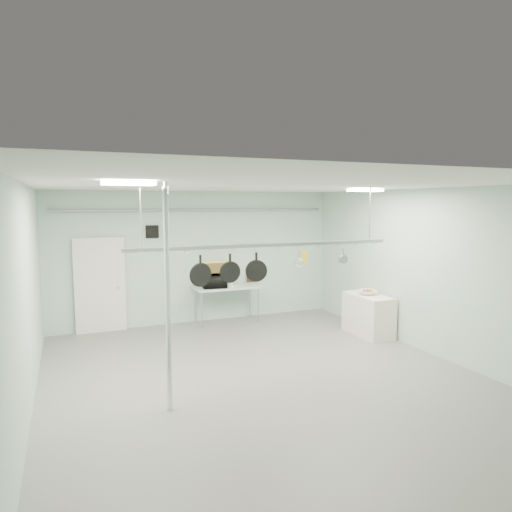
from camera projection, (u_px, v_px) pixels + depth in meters
name	position (u px, v px, depth m)	size (l,w,h in m)	color
floor	(263.00, 377.00, 7.66)	(8.00, 8.00, 0.00)	gray
ceiling	(264.00, 186.00, 7.30)	(7.00, 8.00, 0.02)	silver
back_wall	(198.00, 257.00, 11.14)	(7.00, 0.02, 3.20)	#A2C2AF
right_wall	(429.00, 271.00, 8.81)	(0.02, 8.00, 3.20)	#A2C2AF
door	(100.00, 286.00, 10.27)	(1.10, 0.10, 2.20)	silver
wall_vent	(152.00, 232.00, 10.62)	(0.30, 0.04, 0.30)	black
conduit_pipe	(198.00, 210.00, 10.92)	(0.07, 0.07, 6.60)	gray
chrome_pole	(168.00, 299.00, 6.28)	(0.08, 0.08, 3.20)	silver
prep_table	(227.00, 289.00, 11.10)	(1.60, 0.70, 0.91)	silver
side_cabinet	(368.00, 315.00, 10.10)	(0.60, 1.20, 0.90)	white
pot_rack	(267.00, 243.00, 7.76)	(4.80, 0.06, 1.00)	#B7B7BC
light_panel_left	(129.00, 183.00, 5.72)	(0.65, 0.30, 0.05)	white
light_panel_right	(365.00, 190.00, 8.77)	(0.65, 0.30, 0.05)	white
microwave	(214.00, 281.00, 10.87)	(0.57, 0.39, 0.32)	black
coffee_canister	(229.00, 283.00, 10.99)	(0.15, 0.15, 0.19)	silver
painting_large	(219.00, 273.00, 11.29)	(0.78, 0.05, 0.58)	gold
painting_small	(253.00, 277.00, 11.66)	(0.30, 0.04, 0.25)	#341A12
fruit_bowl	(368.00, 292.00, 10.07)	(0.40, 0.40, 0.10)	silver
skillet_left	(200.00, 271.00, 7.35)	(0.39, 0.06, 0.51)	black
skillet_mid	(230.00, 268.00, 7.55)	(0.36, 0.06, 0.50)	black
skillet_right	(256.00, 267.00, 7.73)	(0.37, 0.06, 0.50)	black
whisk	(299.00, 260.00, 8.03)	(0.16, 0.16, 0.35)	silver
grater	(305.00, 257.00, 8.07)	(0.10, 0.02, 0.24)	yellow
saucepan	(343.00, 256.00, 8.38)	(0.16, 0.08, 0.27)	#A3A4A7
fruit_cluster	(368.00, 291.00, 10.07)	(0.24, 0.24, 0.09)	#B82811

